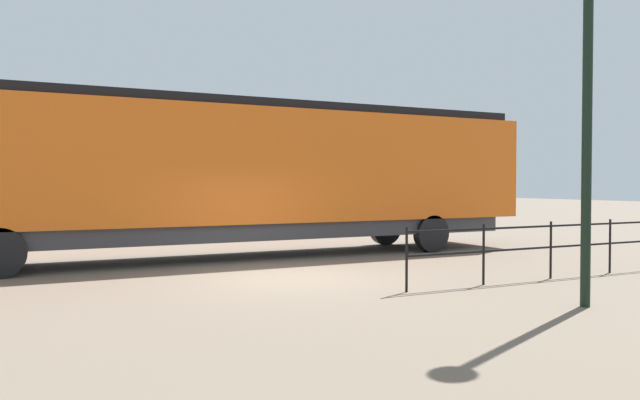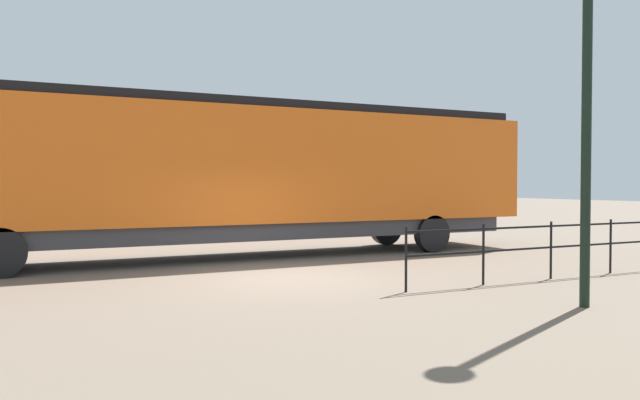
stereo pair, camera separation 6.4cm
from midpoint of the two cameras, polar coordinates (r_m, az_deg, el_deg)
name	(u,v)px [view 2 (the right image)]	position (r m, az deg, el deg)	size (l,w,h in m)	color
ground_plane	(285,278)	(13.38, -3.15, -7.24)	(120.00, 120.00, 0.00)	#756656
locomotive	(255,171)	(17.22, -5.99, 2.68)	(2.84, 17.86, 4.27)	orange
lamp_post	(588,7)	(11.38, 23.73, 16.04)	(0.52, 0.52, 7.07)	black
platform_fence	(582,240)	(14.80, 23.22, -3.43)	(0.05, 9.38, 1.23)	black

